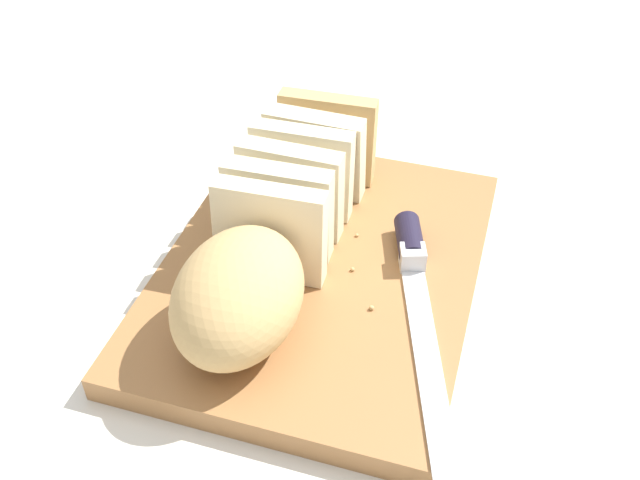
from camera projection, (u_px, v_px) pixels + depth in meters
name	position (u px, v px, depth m)	size (l,w,h in m)	color
ground_plane	(320.00, 283.00, 0.71)	(3.00, 3.00, 0.00)	silver
cutting_board	(320.00, 274.00, 0.70)	(0.37, 0.28, 0.02)	#9E6B3D
bread_loaf	(269.00, 236.00, 0.65)	(0.33, 0.11, 0.09)	tan
bread_knife	(414.00, 272.00, 0.67)	(0.28, 0.11, 0.02)	silver
crumb_near_knife	(372.00, 308.00, 0.65)	(0.00, 0.00, 0.00)	tan
crumb_near_loaf	(337.00, 225.00, 0.73)	(0.01, 0.01, 0.01)	tan
crumb_stray_left	(357.00, 235.00, 0.72)	(0.00, 0.00, 0.00)	tan
crumb_stray_right	(353.00, 269.00, 0.69)	(0.00, 0.00, 0.00)	tan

